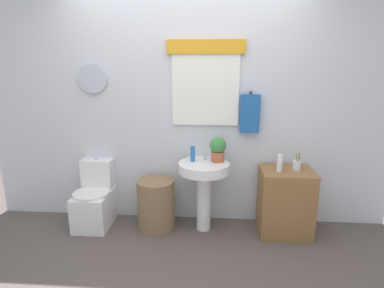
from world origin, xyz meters
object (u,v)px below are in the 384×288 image
potted_plant (218,148)px  lotion_bottle (280,163)px  toilet (95,200)px  laundry_hamper (156,204)px  wooden_cabinet (285,202)px  toothbrush_cup (297,165)px  pedestal_sink (204,179)px  soap_bottle (193,154)px

potted_plant → lotion_bottle: size_ratio=1.49×
toilet → potted_plant: bearing=1.1°
laundry_hamper → lotion_bottle: 1.37m
wooden_cabinet → toothbrush_cup: size_ratio=3.72×
laundry_hamper → lotion_bottle: bearing=-1.8°
toilet → laundry_hamper: 0.69m
toilet → pedestal_sink: size_ratio=0.97×
laundry_hamper → toothbrush_cup: 1.53m
toilet → lotion_bottle: bearing=-2.2°
pedestal_sink → lotion_bottle: bearing=-3.0°
soap_bottle → lotion_bottle: soap_bottle is taller
pedestal_sink → lotion_bottle: 0.79m
potted_plant → toothbrush_cup: 0.81m
laundry_hamper → wooden_cabinet: 1.36m
soap_bottle → lotion_bottle: bearing=-5.9°
soap_bottle → toothbrush_cup: soap_bottle is taller
laundry_hamper → toothbrush_cup: size_ratio=2.92×
toilet → toothbrush_cup: (2.14, -0.01, 0.47)m
laundry_hamper → soap_bottle: 0.69m
toilet → pedestal_sink: pedestal_sink is taller
lotion_bottle → toilet: bearing=177.8°
soap_bottle → pedestal_sink: bearing=-22.6°
laundry_hamper → soap_bottle: bearing=7.3°
soap_bottle → potted_plant: potted_plant is taller
toilet → lotion_bottle: (1.95, -0.07, 0.50)m
potted_plant → toothbrush_cup: size_ratio=1.40×
pedestal_sink → toothbrush_cup: 0.96m
pedestal_sink → soap_bottle: bearing=157.4°
laundry_hamper → toothbrush_cup: bearing=0.8°
soap_bottle → toilet: bearing=-179.1°
potted_plant → toothbrush_cup: bearing=-2.9°
toilet → soap_bottle: bearing=0.9°
potted_plant → wooden_cabinet: bearing=-4.8°
toilet → soap_bottle: soap_bottle is taller
toilet → toothbrush_cup: 2.19m
soap_bottle → potted_plant: bearing=2.2°
lotion_bottle → toothbrush_cup: (0.18, 0.06, -0.03)m
lotion_bottle → toothbrush_cup: size_ratio=0.94×
laundry_hamper → soap_bottle: soap_bottle is taller
pedestal_sink → potted_plant: (0.14, 0.06, 0.32)m
toilet → wooden_cabinet: toilet is taller
pedestal_sink → toothbrush_cup: bearing=1.2°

